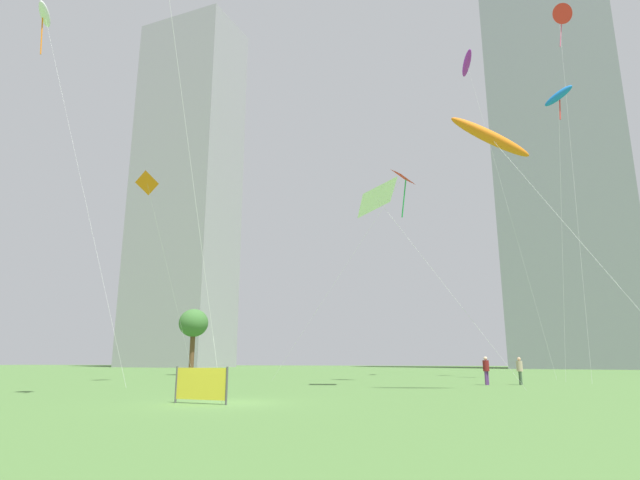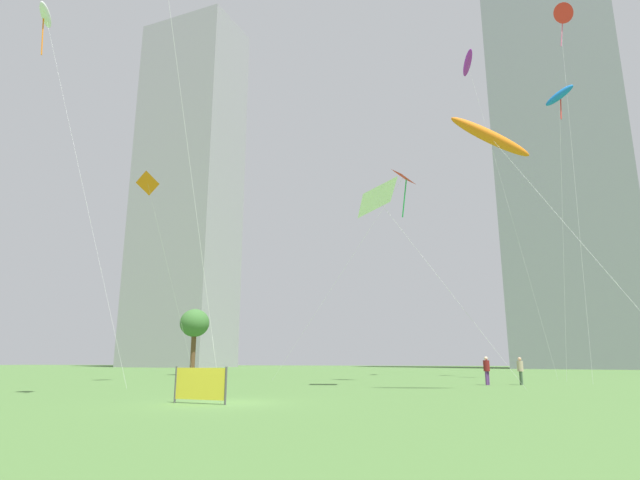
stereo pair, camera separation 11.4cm
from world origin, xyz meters
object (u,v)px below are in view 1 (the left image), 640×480
(person_standing_0, at_px, (486,369))
(kite_flying_8, at_px, (147,184))
(kite_flying_6, at_px, (45,15))
(kite_flying_1, at_px, (467,64))
(distant_highrise_0, at_px, (556,133))
(event_banner, at_px, (201,384))
(kite_flying_4, at_px, (403,181))
(kite_flying_0, at_px, (377,198))
(park_tree_0, at_px, (194,324))
(kite_flying_7, at_px, (559,16))
(distant_highrise_1, at_px, (186,187))
(kite_flying_5, at_px, (490,137))
(kite_flying_2, at_px, (558,96))
(person_standing_2, at_px, (520,369))

(person_standing_0, relative_size, kite_flying_8, 0.12)
(kite_flying_6, bearing_deg, person_standing_0, 12.19)
(kite_flying_1, xyz_separation_m, kite_flying_8, (-26.22, -16.16, -16.76))
(distant_highrise_0, bearing_deg, kite_flying_6, -110.15)
(event_banner, bearing_deg, kite_flying_4, 72.73)
(kite_flying_6, bearing_deg, kite_flying_0, 3.95)
(kite_flying_0, height_order, kite_flying_8, kite_flying_8)
(kite_flying_8, bearing_deg, person_standing_0, 5.85)
(kite_flying_6, height_order, park_tree_0, kite_flying_6)
(kite_flying_1, xyz_separation_m, distant_highrise_0, (21.28, 58.58, 16.13))
(kite_flying_4, relative_size, kite_flying_7, 0.46)
(person_standing_0, distance_m, event_banner, 21.84)
(kite_flying_7, distance_m, distant_highrise_1, 99.71)
(kite_flying_8, bearing_deg, kite_flying_0, -8.20)
(kite_flying_5, distance_m, park_tree_0, 40.25)
(person_standing_0, relative_size, distant_highrise_1, 0.02)
(kite_flying_1, xyz_separation_m, kite_flying_2, (7.36, -4.64, -7.22))
(kite_flying_6, bearing_deg, person_standing_2, 12.48)
(person_standing_2, height_order, distant_highrise_0, distant_highrise_0)
(kite_flying_7, distance_m, kite_flying_8, 42.74)
(kite_flying_1, distance_m, distant_highrise_1, 92.26)
(kite_flying_2, distance_m, kite_flying_8, 36.76)
(kite_flying_4, bearing_deg, person_standing_0, -25.65)
(kite_flying_4, relative_size, park_tree_0, 2.31)
(kite_flying_5, xyz_separation_m, kite_flying_7, (9.61, 20.62, 21.08))
(kite_flying_5, distance_m, distant_highrise_0, 90.69)
(kite_flying_5, height_order, distant_highrise_0, distant_highrise_0)
(kite_flying_7, relative_size, park_tree_0, 5.00)
(kite_flying_0, height_order, kite_flying_2, kite_flying_2)
(kite_flying_4, xyz_separation_m, kite_flying_7, (15.36, 9.26, 19.28))
(kite_flying_5, bearing_deg, person_standing_2, 79.83)
(distant_highrise_0, bearing_deg, kite_flying_5, -90.47)
(kite_flying_6, xyz_separation_m, park_tree_0, (2.76, 23.19, -23.25))
(person_standing_2, relative_size, kite_flying_2, 0.07)
(kite_flying_1, height_order, kite_flying_5, kite_flying_1)
(kite_flying_2, relative_size, kite_flying_7, 0.71)
(kite_flying_2, relative_size, event_banner, 10.78)
(distant_highrise_1, distance_m, event_banner, 117.47)
(person_standing_2, height_order, kite_flying_2, kite_flying_2)
(park_tree_0, xyz_separation_m, distant_highrise_1, (-35.16, 60.33, 39.34))
(kite_flying_8, distance_m, distant_highrise_0, 94.46)
(event_banner, bearing_deg, kite_flying_5, 37.96)
(kite_flying_4, distance_m, kite_flying_6, 31.92)
(kite_flying_2, height_order, distant_highrise_1, distant_highrise_1)
(kite_flying_6, relative_size, park_tree_0, 4.10)
(kite_flying_5, xyz_separation_m, park_tree_0, (-30.45, 24.98, -8.30))
(kite_flying_8, bearing_deg, kite_flying_4, 14.40)
(park_tree_0, bearing_deg, kite_flying_5, -39.36)
(person_standing_0, distance_m, park_tree_0, 34.31)
(kite_flying_7, bearing_deg, person_standing_2, -125.45)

